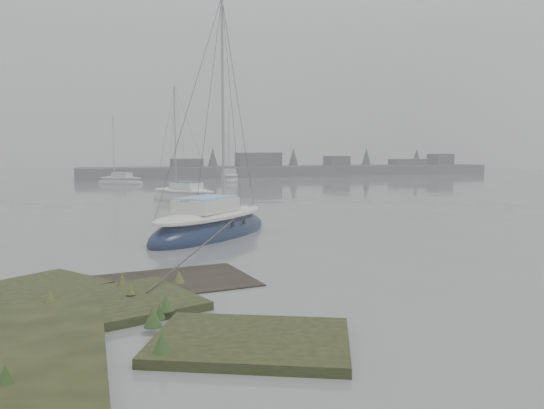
# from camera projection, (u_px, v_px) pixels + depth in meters

# --- Properties ---
(ground) EXTENTS (160.00, 160.00, 0.00)m
(ground) POSITION_uv_depth(u_px,v_px,m) (123.00, 200.00, 38.11)
(ground) COLOR slate
(ground) RESTS_ON ground
(far_shoreline) EXTENTS (60.00, 8.00, 4.15)m
(far_shoreline) POSITION_uv_depth(u_px,v_px,m) (302.00, 170.00, 76.71)
(far_shoreline) COLOR #4C4F51
(far_shoreline) RESTS_ON ground
(sailboat_main) EXTENTS (7.18, 7.00, 10.65)m
(sailboat_main) POSITION_uv_depth(u_px,v_px,m) (211.00, 228.00, 21.94)
(sailboat_main) COLOR #0B1834
(sailboat_main) RESTS_ON ground
(sailboat_white) EXTENTS (5.11, 6.27, 8.72)m
(sailboat_white) POSITION_uv_depth(u_px,v_px,m) (184.00, 197.00, 37.75)
(sailboat_white) COLOR silver
(sailboat_white) RESTS_ON ground
(sailboat_far_b) EXTENTS (3.38, 6.82, 9.22)m
(sailboat_far_b) POSITION_uv_depth(u_px,v_px,m) (230.00, 179.00, 61.92)
(sailboat_far_b) COLOR #B3B8BD
(sailboat_far_b) RESTS_ON ground
(sailboat_far_c) EXTENTS (5.51, 5.04, 7.96)m
(sailboat_far_c) POSITION_uv_depth(u_px,v_px,m) (120.00, 182.00, 56.74)
(sailboat_far_c) COLOR #A7AAB1
(sailboat_far_c) RESTS_ON ground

